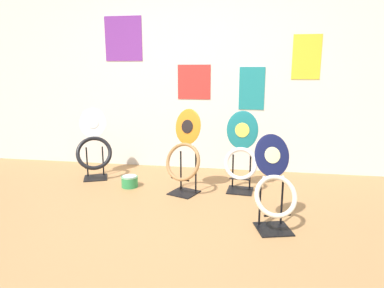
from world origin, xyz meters
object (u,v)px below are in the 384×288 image
object	(u,v)px
toilet_seat_display_orange_sun	(185,154)
toilet_seat_display_white_plain	(94,147)
toilet_seat_display_teal_sax	(241,154)
paint_can	(130,181)
toilet_seat_display_navy_moon	(274,188)

from	to	relation	value
toilet_seat_display_orange_sun	toilet_seat_display_white_plain	bearing A→B (deg)	163.99
toilet_seat_display_teal_sax	paint_can	size ratio (longest dim) A/B	4.68
toilet_seat_display_navy_moon	toilet_seat_display_teal_sax	size ratio (longest dim) A/B	0.89
toilet_seat_display_navy_moon	toilet_seat_display_white_plain	size ratio (longest dim) A/B	0.93
toilet_seat_display_navy_moon	toilet_seat_display_white_plain	world-z (taller)	toilet_seat_display_white_plain
toilet_seat_display_white_plain	paint_can	xyz separation A→B (m)	(0.55, -0.26, -0.33)
toilet_seat_display_orange_sun	toilet_seat_display_navy_moon	xyz separation A→B (m)	(0.91, -0.73, -0.08)
toilet_seat_display_white_plain	toilet_seat_display_teal_sax	bearing A→B (deg)	-5.63
toilet_seat_display_navy_moon	paint_can	bearing A→B (deg)	152.80
toilet_seat_display_orange_sun	toilet_seat_display_teal_sax	xyz separation A→B (m)	(0.60, 0.17, -0.02)
toilet_seat_display_navy_moon	paint_can	distance (m)	1.80
toilet_seat_display_teal_sax	toilet_seat_display_white_plain	world-z (taller)	toilet_seat_display_teal_sax
toilet_seat_display_navy_moon	toilet_seat_display_teal_sax	bearing A→B (deg)	108.82
toilet_seat_display_orange_sun	paint_can	size ratio (longest dim) A/B	4.82
toilet_seat_display_navy_moon	toilet_seat_display_white_plain	xyz separation A→B (m)	(-2.12, 1.07, 0.03)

